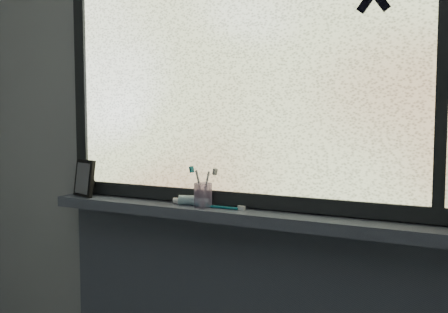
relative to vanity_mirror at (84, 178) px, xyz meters
name	(u,v)px	position (x,y,z in m)	size (l,w,h in m)	color
wall_back	(256,143)	(0.72, 0.09, 0.16)	(3.00, 0.01, 2.50)	#9EA3A8
windowsill	(247,217)	(0.72, 0.02, -0.09)	(1.62, 0.14, 0.04)	#474E5F
window_pane	(254,62)	(0.72, 0.07, 0.44)	(1.50, 0.01, 1.00)	silver
frame_bottom	(253,200)	(0.72, 0.06, -0.04)	(1.60, 0.03, 0.05)	black
frame_left	(82,71)	(-0.06, 0.06, 0.44)	(0.05, 0.03, 1.10)	black
frame_mullion	(444,51)	(1.32, 0.06, 0.44)	(0.04, 0.03, 1.00)	black
vanity_mirror	(84,178)	(0.00, 0.00, 0.00)	(0.12, 0.06, 0.15)	black
toothpaste_tube	(192,201)	(0.49, 0.02, -0.06)	(0.20, 0.04, 0.04)	white
toothbrush_cup	(203,195)	(0.54, 0.01, -0.03)	(0.06, 0.06, 0.09)	#A48CB9
toothbrush_lying	(216,206)	(0.60, 0.01, -0.07)	(0.21, 0.02, 0.01)	#0D6476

